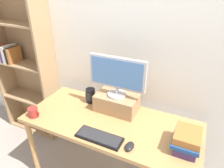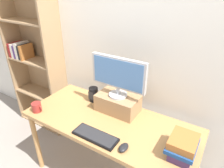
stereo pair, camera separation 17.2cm
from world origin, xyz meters
name	(u,v)px [view 1 (the left image)]	position (x,y,z in m)	size (l,w,h in m)	color
back_wall	(132,49)	(0.00, 0.48, 1.30)	(7.00, 0.08, 2.60)	silver
desk	(111,127)	(0.00, 0.00, 0.69)	(1.59, 0.68, 0.77)	#B7844C
bookshelf_unit	(24,62)	(-1.36, 0.33, 0.99)	(0.80, 0.28, 1.95)	tan
riser_box	(117,103)	(-0.02, 0.18, 0.85)	(0.40, 0.25, 0.17)	#A87F56
computer_monitor	(117,75)	(-0.02, 0.18, 1.15)	(0.54, 0.18, 0.38)	#B7B7BA
keyboard	(99,137)	(0.02, -0.24, 0.78)	(0.38, 0.14, 0.02)	black
computer_mouse	(130,146)	(0.28, -0.24, 0.79)	(0.06, 0.10, 0.04)	black
book_stack	(187,140)	(0.66, -0.05, 0.85)	(0.20, 0.27, 0.15)	#4C336B
coffee_mug	(33,112)	(-0.68, -0.25, 0.81)	(0.12, 0.09, 0.09)	#9E2D28
desk_speaker	(90,95)	(-0.33, 0.20, 0.84)	(0.09, 0.10, 0.15)	black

